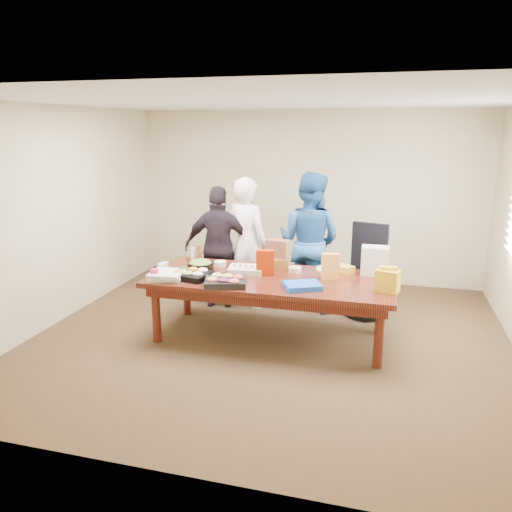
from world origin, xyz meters
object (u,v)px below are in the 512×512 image
(sheet_cake, at_px, (246,270))
(person_center, at_px, (247,243))
(office_chair, at_px, (367,273))
(salad_bowl, at_px, (201,267))
(conference_table, at_px, (271,308))
(person_right, at_px, (309,241))

(sheet_cake, bearing_deg, person_center, 97.91)
(office_chair, xyz_separation_m, salad_bowl, (-1.94, -1.00, 0.23))
(office_chair, distance_m, person_center, 1.65)
(conference_table, bearing_deg, person_center, 120.34)
(office_chair, height_order, person_center, person_center)
(office_chair, xyz_separation_m, sheet_cake, (-1.39, -0.94, 0.21))
(person_right, xyz_separation_m, salad_bowl, (-1.14, -1.12, -0.13))
(sheet_cake, bearing_deg, conference_table, -24.80)
(salad_bowl, bearing_deg, person_center, 70.74)
(office_chair, height_order, person_right, person_right)
(person_right, bearing_deg, salad_bowl, 59.27)
(person_center, bearing_deg, sheet_cake, 127.58)
(sheet_cake, bearing_deg, salad_bowl, 179.25)
(office_chair, xyz_separation_m, person_center, (-1.62, -0.08, 0.32))
(person_right, relative_size, sheet_cake, 4.64)
(person_right, bearing_deg, person_center, 28.71)
(office_chair, distance_m, sheet_cake, 1.69)
(conference_table, relative_size, salad_bowl, 8.81)
(person_center, relative_size, sheet_cake, 4.48)
(conference_table, distance_m, person_right, 1.31)
(sheet_cake, relative_size, salad_bowl, 1.26)
(salad_bowl, bearing_deg, conference_table, -2.72)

